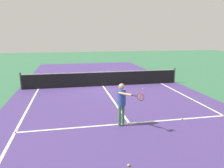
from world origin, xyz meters
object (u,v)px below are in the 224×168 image
Objects in this scene: tennis_ball_by_baseline at (129,165)px; tennis_ball_mid_court at (182,119)px; net at (103,79)px; player_near at (122,100)px; tennis_ball_near_net at (143,89)px.

tennis_ball_by_baseline and tennis_ball_mid_court have the same top height.
net is 155.86× the size of tennis_ball_mid_court.
player_near reaches higher than tennis_ball_mid_court.
tennis_ball_by_baseline is at bearing -138.12° from tennis_ball_mid_court.
tennis_ball_mid_court is (2.95, 2.65, 0.00)m from tennis_ball_by_baseline.
player_near is at bearing -117.27° from tennis_ball_near_net.
net reaches higher than tennis_ball_mid_court.
tennis_ball_near_net is 4.96m from tennis_ball_mid_court.
net is 9.13m from tennis_ball_by_baseline.
tennis_ball_by_baseline is at bearing -111.86° from tennis_ball_near_net.
tennis_ball_near_net is at bearing 62.73° from player_near.
player_near is 24.23× the size of tennis_ball_mid_court.
tennis_ball_by_baseline is at bearing -94.92° from net.
net is 6.81m from tennis_ball_mid_court.
tennis_ball_by_baseline is (-0.46, -2.58, -0.96)m from player_near.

